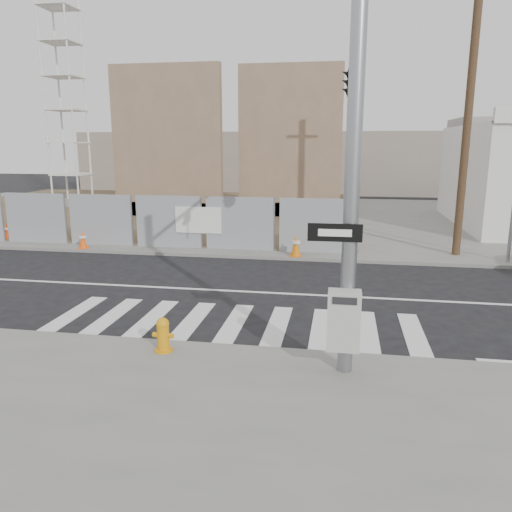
% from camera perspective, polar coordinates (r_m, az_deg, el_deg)
% --- Properties ---
extents(ground, '(100.00, 100.00, 0.00)m').
position_cam_1_polar(ground, '(13.96, -0.31, -4.15)').
color(ground, black).
rests_on(ground, ground).
extents(sidewalk_far, '(50.00, 20.00, 0.12)m').
position_cam_1_polar(sidewalk_far, '(27.55, 4.80, 4.34)').
color(sidewalk_far, slate).
rests_on(sidewalk_far, ground).
extents(signal_pole, '(0.96, 5.87, 7.00)m').
position_cam_1_polar(signal_pole, '(11.14, 10.98, 16.25)').
color(signal_pole, gray).
rests_on(signal_pole, sidewalk_near).
extents(chain_link_fence, '(24.60, 0.04, 2.00)m').
position_cam_1_polar(chain_link_fence, '(22.15, -24.27, 3.99)').
color(chain_link_fence, gray).
rests_on(chain_link_fence, sidewalk_far).
extents(concrete_wall_left, '(6.00, 1.30, 8.00)m').
position_cam_1_polar(concrete_wall_left, '(27.86, -10.02, 11.14)').
color(concrete_wall_left, brown).
rests_on(concrete_wall_left, sidewalk_far).
extents(concrete_wall_right, '(5.50, 1.30, 8.00)m').
position_cam_1_polar(concrete_wall_right, '(27.40, 3.88, 11.28)').
color(concrete_wall_right, brown).
rests_on(concrete_wall_right, sidewalk_far).
extents(crane_tower, '(2.60, 2.60, 18.15)m').
position_cam_1_polar(crane_tower, '(35.14, -21.27, 20.04)').
color(crane_tower, slate).
rests_on(crane_tower, sidewalk_far).
extents(utility_pole_right, '(1.60, 0.28, 10.00)m').
position_cam_1_polar(utility_pole_right, '(19.15, 23.14, 15.19)').
color(utility_pole_right, '#4B3623').
rests_on(utility_pole_right, sidewalk_far).
extents(fire_hydrant, '(0.44, 0.44, 0.68)m').
position_cam_1_polar(fire_hydrant, '(9.90, -10.57, -8.83)').
color(fire_hydrant, orange).
rests_on(fire_hydrant, sidewalk_near).
extents(traffic_cone_b, '(0.44, 0.44, 0.69)m').
position_cam_1_polar(traffic_cone_b, '(23.46, -26.58, 2.55)').
color(traffic_cone_b, '#EA3B0C').
rests_on(traffic_cone_b, sidewalk_far).
extents(traffic_cone_c, '(0.42, 0.42, 0.69)m').
position_cam_1_polar(traffic_cone_c, '(20.24, -19.18, 1.77)').
color(traffic_cone_c, '#FF530D').
rests_on(traffic_cone_c, sidewalk_far).
extents(traffic_cone_d, '(0.41, 0.41, 0.79)m').
position_cam_1_polar(traffic_cone_d, '(17.80, 4.58, 1.19)').
color(traffic_cone_d, orange).
rests_on(traffic_cone_d, sidewalk_far).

